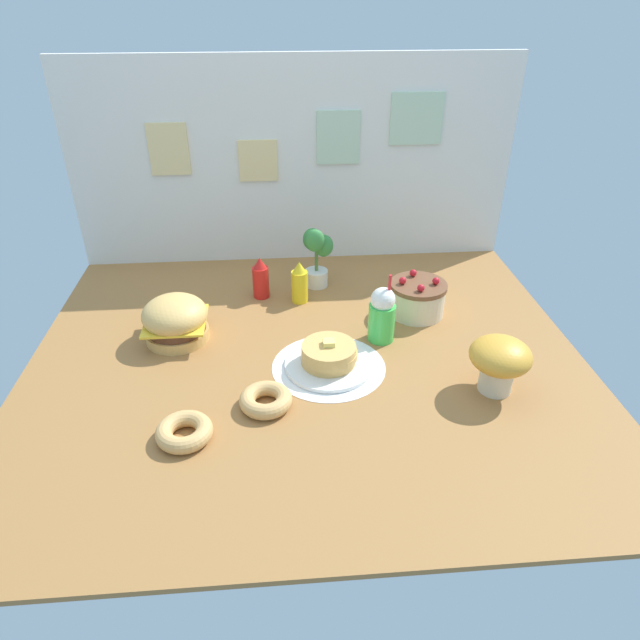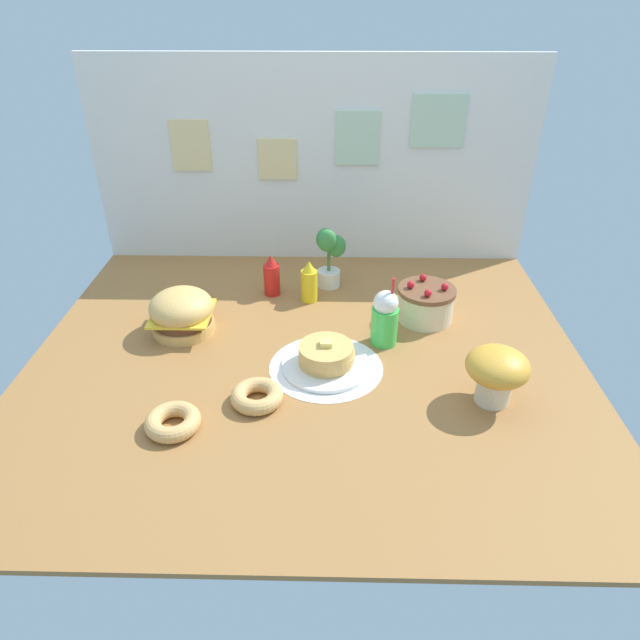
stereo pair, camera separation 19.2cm
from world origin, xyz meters
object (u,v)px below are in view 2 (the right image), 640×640
at_px(cream_soda_cup, 385,318).
at_px(burger, 182,312).
at_px(donut_pink_glaze, 173,421).
at_px(potted_plant, 329,255).
at_px(mustard_bottle, 309,282).
at_px(mushroom_stool, 497,371).
at_px(donut_chocolate, 257,396).
at_px(ketchup_bottle, 272,276).
at_px(pancake_stack, 326,358).
at_px(layer_cake, 426,303).

bearing_deg(cream_soda_cup, burger, 175.14).
bearing_deg(donut_pink_glaze, cream_soda_cup, 35.84).
relative_size(cream_soda_cup, potted_plant, 0.98).
xyz_separation_m(mustard_bottle, mushroom_stool, (0.68, -0.72, 0.04)).
bearing_deg(burger, donut_chocolate, -51.81).
distance_m(ketchup_bottle, potted_plant, 0.29).
height_order(ketchup_bottle, mushroom_stool, mushroom_stool).
height_order(mustard_bottle, donut_pink_glaze, mustard_bottle).
relative_size(cream_soda_cup, mushroom_stool, 1.36).
xyz_separation_m(mustard_bottle, donut_pink_glaze, (-0.42, -0.89, -0.06)).
relative_size(potted_plant, mushroom_stool, 1.39).
distance_m(donut_pink_glaze, mushroom_stool, 1.12).
height_order(burger, cream_soda_cup, cream_soda_cup).
bearing_deg(pancake_stack, donut_pink_glaze, -144.99).
bearing_deg(pancake_stack, mushroom_stool, -17.51).
distance_m(burger, mushroom_stool, 1.29).
height_order(burger, ketchup_bottle, ketchup_bottle).
xyz_separation_m(pancake_stack, cream_soda_cup, (0.24, 0.18, 0.07)).
height_order(mustard_bottle, potted_plant, potted_plant).
height_order(mustard_bottle, mushroom_stool, mushroom_stool).
bearing_deg(layer_cake, burger, -173.22).
bearing_deg(ketchup_bottle, potted_plant, 18.46).
xyz_separation_m(burger, potted_plant, (0.62, 0.43, 0.07)).
xyz_separation_m(layer_cake, donut_chocolate, (-0.68, -0.59, -0.05)).
xyz_separation_m(pancake_stack, layer_cake, (0.43, 0.38, 0.03)).
xyz_separation_m(burger, layer_cake, (1.04, 0.12, -0.01)).
distance_m(burger, donut_chocolate, 0.60).
height_order(layer_cake, donut_pink_glaze, layer_cake).
height_order(burger, mustard_bottle, mustard_bottle).
bearing_deg(potted_plant, layer_cake, -35.62).
bearing_deg(donut_chocolate, donut_pink_glaze, -152.05).
distance_m(cream_soda_cup, donut_pink_glaze, 0.92).
relative_size(ketchup_bottle, mustard_bottle, 1.00).
bearing_deg(ketchup_bottle, mustard_bottle, -18.15).
height_order(layer_cake, cream_soda_cup, cream_soda_cup).
xyz_separation_m(burger, pancake_stack, (0.61, -0.25, -0.05)).
relative_size(mustard_bottle, donut_chocolate, 1.08).
height_order(cream_soda_cup, mushroom_stool, cream_soda_cup).
xyz_separation_m(ketchup_bottle, cream_soda_cup, (0.50, -0.41, 0.03)).
height_order(ketchup_bottle, potted_plant, potted_plant).
height_order(cream_soda_cup, donut_chocolate, cream_soda_cup).
relative_size(burger, mustard_bottle, 1.33).
height_order(pancake_stack, donut_pink_glaze, pancake_stack).
height_order(burger, pancake_stack, burger).
bearing_deg(burger, pancake_stack, -22.49).
bearing_deg(ketchup_bottle, cream_soda_cup, -39.37).
height_order(layer_cake, mustard_bottle, mustard_bottle).
bearing_deg(cream_soda_cup, mustard_bottle, 132.37).
relative_size(pancake_stack, mushroom_stool, 1.55).
height_order(burger, mushroom_stool, mushroom_stool).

